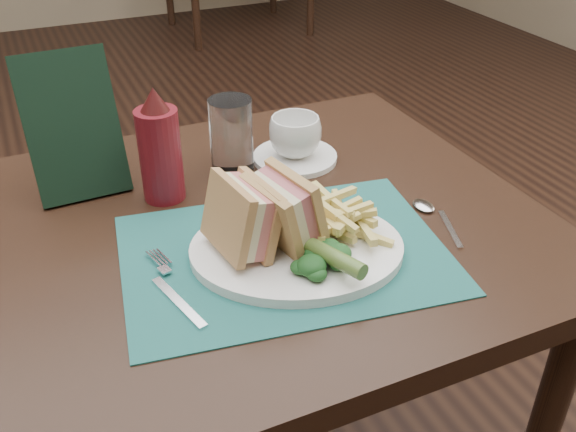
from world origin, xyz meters
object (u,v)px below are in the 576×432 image
object	(u,v)px
saucer	(295,157)
check_presenter	(72,126)
table_main	(251,392)
drinking_glass	(231,136)
coffee_cup	(295,136)
plate	(297,249)
sandwich_half_a	(228,221)
ketchup_bottle	(159,145)
placemat	(285,254)
sandwich_half_b	(272,214)

from	to	relation	value
saucer	check_presenter	size ratio (longest dim) A/B	0.64
table_main	drinking_glass	world-z (taller)	drinking_glass
table_main	coffee_cup	bearing A→B (deg)	44.03
plate	check_presenter	bearing A→B (deg)	146.62
table_main	check_presenter	xyz separation A→B (m)	(-0.21, 0.20, 0.49)
drinking_glass	plate	bearing A→B (deg)	-90.85
table_main	check_presenter	distance (m)	0.57
sandwich_half_a	ketchup_bottle	distance (m)	0.22
saucer	drinking_glass	bearing A→B (deg)	175.71
drinking_glass	check_presenter	distance (m)	0.25
drinking_glass	coffee_cup	bearing A→B (deg)	-4.29
ketchup_bottle	placemat	bearing A→B (deg)	-63.52
placemat	sandwich_half_a	bearing A→B (deg)	172.90
table_main	coffee_cup	distance (m)	0.47
plate	sandwich_half_a	xyz separation A→B (m)	(-0.09, 0.02, 0.06)
table_main	sandwich_half_b	distance (m)	0.46
drinking_glass	check_presenter	xyz separation A→B (m)	(-0.25, 0.04, 0.05)
placemat	coffee_cup	xyz separation A→B (m)	(0.13, 0.26, 0.05)
drinking_glass	ketchup_bottle	size ratio (longest dim) A/B	0.70
drinking_glass	ketchup_bottle	xyz separation A→B (m)	(-0.13, -0.04, 0.03)
ketchup_bottle	sandwich_half_b	bearing A→B (deg)	-67.25
sandwich_half_a	check_presenter	world-z (taller)	check_presenter
table_main	saucer	xyz separation A→B (m)	(0.16, 0.15, 0.38)
saucer	check_presenter	distance (m)	0.38
sandwich_half_a	drinking_glass	bearing A→B (deg)	61.07
ketchup_bottle	saucer	bearing A→B (deg)	7.43
sandwich_half_a	saucer	bearing A→B (deg)	41.27
table_main	coffee_cup	size ratio (longest dim) A/B	9.81
sandwich_half_b	ketchup_bottle	xyz separation A→B (m)	(-0.09, 0.23, 0.02)
sandwich_half_a	sandwich_half_b	bearing A→B (deg)	-17.51
coffee_cup	check_presenter	distance (m)	0.37
placemat	plate	distance (m)	0.02
sandwich_half_b	coffee_cup	world-z (taller)	sandwich_half_b
table_main	sandwich_half_a	size ratio (longest dim) A/B	8.35
saucer	ketchup_bottle	xyz separation A→B (m)	(-0.25, -0.03, 0.09)
placemat	check_presenter	bearing A→B (deg)	126.91
placemat	sandwich_half_b	bearing A→B (deg)	-179.36
placemat	sandwich_half_b	xyz separation A→B (m)	(-0.02, -0.00, 0.07)
drinking_glass	ketchup_bottle	distance (m)	0.14
sandwich_half_a	coffee_cup	distance (m)	0.33
table_main	coffee_cup	xyz separation A→B (m)	(0.16, 0.15, 0.42)
ketchup_bottle	sandwich_half_a	bearing A→B (deg)	-80.90
saucer	sandwich_half_a	bearing A→B (deg)	-130.57
table_main	ketchup_bottle	size ratio (longest dim) A/B	4.84
sandwich_half_b	sandwich_half_a	bearing A→B (deg)	159.23
sandwich_half_a	saucer	world-z (taller)	sandwich_half_a
placemat	plate	xyz separation A→B (m)	(0.02, -0.01, 0.01)
placemat	sandwich_half_b	size ratio (longest dim) A/B	4.16
coffee_cup	ketchup_bottle	size ratio (longest dim) A/B	0.49
placemat	saucer	size ratio (longest dim) A/B	3.01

